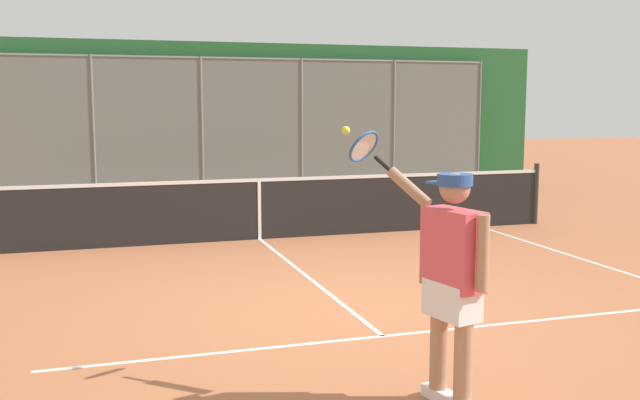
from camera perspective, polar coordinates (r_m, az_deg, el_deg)
name	(u,v)px	position (r m, az deg, el deg)	size (l,w,h in m)	color
ground_plane	(351,311)	(7.73, 2.41, -8.55)	(60.00, 60.00, 0.00)	#A8603D
court_line_markings	(395,346)	(6.71, 5.82, -11.10)	(7.84, 9.28, 0.01)	white
fence_backdrop	(198,119)	(17.89, -9.40, 6.19)	(17.30, 1.37, 3.51)	slate
tennis_net	(259,208)	(11.61, -4.69, -0.62)	(10.07, 0.09, 1.07)	#2D2D2D
tennis_player	(450,271)	(5.26, 9.99, -5.42)	(0.69, 1.31, 1.96)	silver
tennis_ball_mid_court	(451,242)	(11.38, 10.02, -3.24)	(0.07, 0.07, 0.07)	#CCDB33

